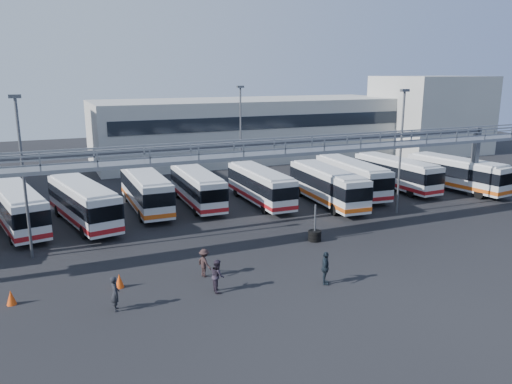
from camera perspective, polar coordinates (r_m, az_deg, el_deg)
name	(u,v)px	position (r m, az deg, el deg)	size (l,w,h in m)	color
ground	(314,263)	(31.39, 6.70, -8.02)	(140.00, 140.00, 0.00)	black
gantry	(274,160)	(34.91, 2.08, 3.65)	(51.40, 5.15, 7.10)	gray
warehouse	(251,129)	(69.03, -0.57, 7.26)	(42.00, 14.00, 8.00)	#9E9E99
building_right	(430,115)	(78.12, 19.29, 8.35)	(14.00, 12.00, 11.00)	#B2B2AD
light_pole_left	(23,169)	(33.60, -25.10, 2.38)	(0.70, 0.35, 10.21)	#4C4F54
light_pole_mid	(401,145)	(42.32, 16.25, 5.16)	(0.70, 0.35, 10.21)	#4C4F54
light_pole_back	(241,131)	(51.10, -1.77, 7.03)	(0.70, 0.35, 10.21)	#4C4F54
bus_1	(17,207)	(40.99, -25.61, -1.56)	(4.42, 10.75, 3.18)	silver
bus_2	(83,202)	(40.49, -19.17, -1.09)	(4.63, 10.99, 3.25)	silver
bus_3	(145,189)	(43.43, -12.52, 0.31)	(2.53, 10.77, 3.27)	silver
bus_4	(197,186)	(44.20, -6.76, 0.65)	(2.62, 10.27, 3.10)	silver
bus_5	(260,185)	(44.49, 0.48, 0.84)	(2.51, 10.30, 3.12)	silver
bus_6	(327,185)	(44.60, 8.15, 0.84)	(3.21, 10.89, 3.26)	silver
bus_7	(352,176)	(48.72, 10.86, 1.77)	(3.28, 10.78, 3.23)	silver
bus_8	(396,172)	(51.85, 15.72, 2.17)	(2.90, 10.50, 3.16)	silver
bus_9	(457,173)	(53.35, 21.97, 2.04)	(3.91, 10.90, 3.24)	silver
pedestrian_a	(115,294)	(25.93, -15.80, -11.10)	(0.65, 0.43, 1.78)	black
pedestrian_b	(217,276)	(27.09, -4.42, -9.50)	(0.87, 0.68, 1.79)	#28212E
pedestrian_c	(204,263)	(29.05, -5.92, -8.05)	(1.07, 0.62, 1.66)	black
pedestrian_d	(325,268)	(28.11, 7.93, -8.62)	(1.11, 0.46, 1.89)	black
cone_left	(11,298)	(28.59, -26.20, -10.77)	(0.49, 0.49, 0.77)	#D0400B
cone_right	(119,281)	(28.64, -15.35, -9.75)	(0.49, 0.49, 0.79)	#D0400B
tire_stack	(315,235)	(35.17, 6.72, -4.87)	(0.92, 0.92, 2.63)	black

